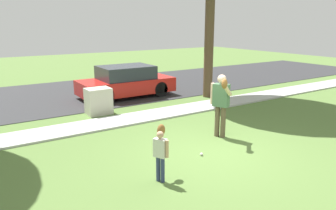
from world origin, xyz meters
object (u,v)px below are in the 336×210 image
(baseball, at_px, (201,154))
(utility_cabinet, at_px, (98,101))
(person_adult, at_px, (221,100))
(person_child, at_px, (161,147))
(parked_hatchback_red, at_px, (126,82))

(baseball, bearing_deg, utility_cabinet, 98.35)
(person_adult, height_order, utility_cabinet, person_adult)
(person_child, bearing_deg, person_adult, -0.99)
(person_child, height_order, utility_cabinet, person_child)
(utility_cabinet, relative_size, parked_hatchback_red, 0.23)
(baseball, distance_m, utility_cabinet, 4.93)
(utility_cabinet, distance_m, parked_hatchback_red, 2.75)
(person_child, xyz_separation_m, baseball, (1.47, 0.50, -0.67))
(person_adult, height_order, person_child, person_adult)
(parked_hatchback_red, bearing_deg, person_adult, 89.83)
(person_adult, xyz_separation_m, parked_hatchback_red, (0.02, 6.00, -0.42))
(person_adult, xyz_separation_m, baseball, (-1.25, -0.76, -1.04))
(person_child, distance_m, parked_hatchback_red, 7.76)
(person_child, bearing_deg, baseball, -6.90)
(person_adult, bearing_deg, baseball, 5.28)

